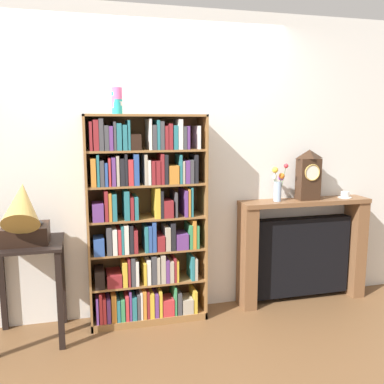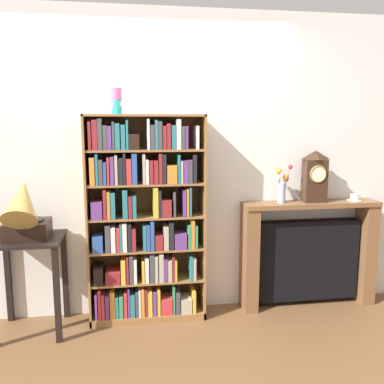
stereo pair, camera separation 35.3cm
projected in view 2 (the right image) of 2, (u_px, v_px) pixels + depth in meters
name	position (u px, v px, depth m)	size (l,w,h in m)	color
ground_plane	(149.00, 325.00, 3.53)	(8.36, 6.40, 0.02)	brown
wall_back	(175.00, 165.00, 3.66)	(5.36, 0.08, 2.60)	silver
bookshelf	(144.00, 223.00, 3.50)	(0.97, 0.30, 1.73)	olive
cup_stack	(117.00, 101.00, 3.30)	(0.08, 0.08, 0.20)	#28B2B7
side_table_left	(30.00, 263.00, 3.32)	(0.53, 0.50, 0.77)	black
gramophone	(24.00, 211.00, 3.17)	(0.33, 0.48, 0.54)	black
fireplace_mantel	(308.00, 254.00, 3.84)	(1.23, 0.25, 0.97)	brown
mantel_clock	(315.00, 176.00, 3.70)	(0.20, 0.13, 0.46)	#382316
flower_vase	(282.00, 186.00, 3.67)	(0.16, 0.13, 0.34)	#99B2D1
teacup_with_saucer	(354.00, 198.00, 3.80)	(0.13, 0.13, 0.06)	white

